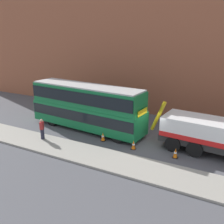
# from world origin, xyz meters

# --- Properties ---
(ground_plane) EXTENTS (120.00, 120.00, 0.00)m
(ground_plane) POSITION_xyz_m (0.00, 0.00, 0.00)
(ground_plane) COLOR #4C4C51
(near_kerb) EXTENTS (60.00, 2.80, 0.15)m
(near_kerb) POSITION_xyz_m (0.00, -4.20, 0.07)
(near_kerb) COLOR gray
(near_kerb) RESTS_ON ground_plane
(building_facade) EXTENTS (60.00, 1.50, 16.00)m
(building_facade) POSITION_xyz_m (0.00, 7.72, 8.07)
(building_facade) COLOR #935138
(building_facade) RESTS_ON ground_plane
(double_decker_bus) EXTENTS (11.18, 3.43, 4.06)m
(double_decker_bus) POSITION_xyz_m (-6.24, 0.21, 2.23)
(double_decker_bus) COLOR #146B38
(double_decker_bus) RESTS_ON ground_plane
(pedestrian_onlooker) EXTENTS (0.41, 0.47, 1.71)m
(pedestrian_onlooker) POSITION_xyz_m (-7.96, -3.69, 0.99)
(pedestrian_onlooker) COLOR #232333
(pedestrian_onlooker) RESTS_ON near_kerb
(traffic_cone_near_bus) EXTENTS (0.36, 0.36, 0.72)m
(traffic_cone_near_bus) POSITION_xyz_m (-3.63, -1.41, 0.34)
(traffic_cone_near_bus) COLOR orange
(traffic_cone_near_bus) RESTS_ON ground_plane
(traffic_cone_midway) EXTENTS (0.36, 0.36, 0.72)m
(traffic_cone_midway) POSITION_xyz_m (-0.82, -1.69, 0.34)
(traffic_cone_midway) COLOR orange
(traffic_cone_midway) RESTS_ON ground_plane
(traffic_cone_near_truck) EXTENTS (0.36, 0.36, 0.72)m
(traffic_cone_near_truck) POSITION_xyz_m (2.32, -1.58, 0.34)
(traffic_cone_near_truck) COLOR orange
(traffic_cone_near_truck) RESTS_ON ground_plane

